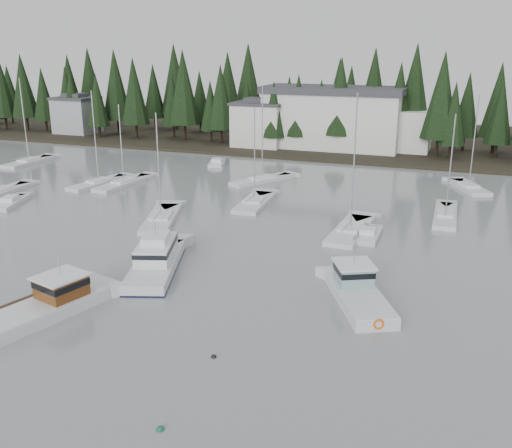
% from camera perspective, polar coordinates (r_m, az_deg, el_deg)
% --- Properties ---
extents(ground, '(260.00, 260.00, 0.00)m').
position_cam_1_polar(ground, '(32.71, -19.20, -17.87)').
color(ground, gray).
rests_on(ground, ground).
extents(far_shore_land, '(240.00, 54.00, 1.00)m').
position_cam_1_polar(far_shore_land, '(119.70, 11.59, 8.28)').
color(far_shore_land, black).
rests_on(far_shore_land, ground).
extents(conifer_treeline, '(200.00, 22.00, 20.00)m').
position_cam_1_polar(conifer_treeline, '(108.99, 10.63, 7.45)').
color(conifer_treeline, black).
rests_on(conifer_treeline, ground).
extents(house_west, '(9.54, 7.42, 8.75)m').
position_cam_1_polar(house_west, '(106.22, 0.34, 10.03)').
color(house_west, silver).
rests_on(house_west, ground).
extents(house_far_west, '(8.48, 7.42, 8.25)m').
position_cam_1_polar(house_far_west, '(128.48, -17.50, 10.43)').
color(house_far_west, '#999EA0').
rests_on(house_far_west, ground).
extents(harbor_inn, '(29.50, 11.50, 10.90)m').
position_cam_1_polar(harbor_inn, '(105.15, 8.83, 10.37)').
color(harbor_inn, silver).
rests_on(harbor_inn, ground).
extents(lobster_boat_brown, '(6.67, 10.45, 4.91)m').
position_cam_1_polar(lobster_boat_brown, '(43.64, -20.43, -7.83)').
color(lobster_boat_brown, silver).
rests_on(lobster_boat_brown, ground).
extents(cabin_cruiser_center, '(6.83, 11.53, 4.73)m').
position_cam_1_polar(cabin_cruiser_center, '(49.44, -9.96, -3.77)').
color(cabin_cruiser_center, silver).
rests_on(cabin_cruiser_center, ground).
extents(lobster_boat_teal, '(6.82, 9.32, 4.94)m').
position_cam_1_polar(lobster_boat_teal, '(43.62, 10.14, -6.92)').
color(lobster_boat_teal, silver).
rests_on(lobster_boat_teal, ground).
extents(sailboat_0, '(7.14, 10.13, 13.69)m').
position_cam_1_polar(sailboat_0, '(80.53, 0.62, 4.32)').
color(sailboat_0, silver).
rests_on(sailboat_0, ground).
extents(sailboat_1, '(6.29, 11.02, 12.26)m').
position_cam_1_polar(sailboat_1, '(63.26, -9.46, 0.37)').
color(sailboat_1, silver).
rests_on(sailboat_1, ground).
extents(sailboat_3, '(4.03, 10.20, 13.26)m').
position_cam_1_polar(sailboat_3, '(81.69, -15.43, 3.87)').
color(sailboat_3, silver).
rests_on(sailboat_3, ground).
extents(sailboat_4, '(3.74, 9.75, 12.07)m').
position_cam_1_polar(sailboat_4, '(68.82, -0.14, 2.01)').
color(sailboat_4, silver).
rests_on(sailboat_4, ground).
extents(sailboat_5, '(2.66, 10.20, 11.99)m').
position_cam_1_polar(sailboat_5, '(66.91, 18.39, 0.65)').
color(sailboat_5, silver).
rests_on(sailboat_5, ground).
extents(sailboat_7, '(3.38, 10.42, 14.63)m').
position_cam_1_polar(sailboat_7, '(59.23, 9.42, -0.80)').
color(sailboat_7, silver).
rests_on(sailboat_7, ground).
extents(sailboat_8, '(3.19, 10.56, 14.29)m').
position_cam_1_polar(sailboat_8, '(80.79, -24.24, 2.80)').
color(sailboat_8, silver).
rests_on(sailboat_8, ground).
extents(sailboat_9, '(6.00, 8.89, 12.87)m').
position_cam_1_polar(sailboat_9, '(81.40, 20.49, 3.34)').
color(sailboat_9, silver).
rests_on(sailboat_9, ground).
extents(sailboat_11, '(2.95, 9.88, 14.06)m').
position_cam_1_polar(sailboat_11, '(100.40, -21.73, 5.71)').
color(sailboat_11, silver).
rests_on(sailboat_11, ground).
extents(sailboat_12, '(3.25, 10.88, 11.44)m').
position_cam_1_polar(sailboat_12, '(80.70, -13.06, 3.87)').
color(sailboat_12, silver).
rests_on(sailboat_12, ground).
extents(runabout_0, '(4.23, 7.13, 1.42)m').
position_cam_1_polar(runabout_0, '(74.86, -23.35, 1.89)').
color(runabout_0, silver).
rests_on(runabout_0, ground).
extents(runabout_1, '(2.26, 5.31, 1.42)m').
position_cam_1_polar(runabout_1, '(57.98, 11.11, -1.23)').
color(runabout_1, silver).
rests_on(runabout_1, ground).
extents(runabout_3, '(3.60, 5.57, 1.42)m').
position_cam_1_polar(runabout_3, '(92.35, -3.96, 6.02)').
color(runabout_3, silver).
rests_on(runabout_3, ground).
extents(mooring_buoy_green, '(0.43, 0.43, 0.43)m').
position_cam_1_polar(mooring_buoy_green, '(30.70, -9.55, -19.63)').
color(mooring_buoy_green, '#145933').
rests_on(mooring_buoy_green, ground).
extents(mooring_buoy_dark, '(0.35, 0.35, 0.35)m').
position_cam_1_polar(mooring_buoy_dark, '(36.19, -4.25, -13.14)').
color(mooring_buoy_dark, black).
rests_on(mooring_buoy_dark, ground).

